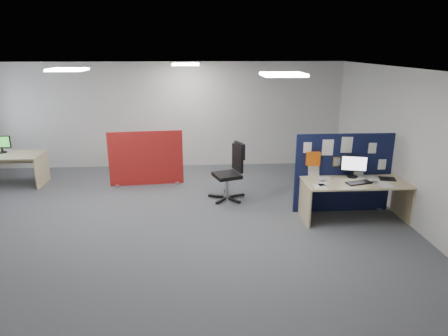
{
  "coord_description": "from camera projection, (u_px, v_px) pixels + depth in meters",
  "views": [
    {
      "loc": [
        0.78,
        -6.82,
        3.06
      ],
      "look_at": [
        1.2,
        -0.09,
        1.0
      ],
      "focal_mm": 32.0,
      "sensor_mm": 36.0,
      "label": 1
    }
  ],
  "objects": [
    {
      "name": "mouse",
      "position": [
        375.0,
        182.0,
        7.1
      ],
      "size": [
        0.11,
        0.09,
        0.03
      ],
      "primitive_type": "cube",
      "rotation": [
        0.0,
        0.0,
        -0.33
      ],
      "color": "#9A999E",
      "rests_on": "main_desk"
    },
    {
      "name": "keyboard",
      "position": [
        359.0,
        183.0,
        7.07
      ],
      "size": [
        0.48,
        0.28,
        0.02
      ],
      "primitive_type": "cube",
      "rotation": [
        0.0,
        0.0,
        0.25
      ],
      "color": "black",
      "rests_on": "main_desk"
    },
    {
      "name": "monitor_main",
      "position": [
        353.0,
        165.0,
        7.35
      ],
      "size": [
        0.47,
        0.2,
        0.42
      ],
      "rotation": [
        0.0,
        0.0,
        -0.27
      ],
      "color": "black",
      "rests_on": "main_desk"
    },
    {
      "name": "floor",
      "position": [
        159.0,
        220.0,
        7.35
      ],
      "size": [
        9.0,
        9.0,
        0.0
      ],
      "primitive_type": "plane",
      "color": "#53555B",
      "rests_on": "ground"
    },
    {
      "name": "wall_right",
      "position": [
        405.0,
        145.0,
        7.23
      ],
      "size": [
        0.02,
        7.0,
        2.7
      ],
      "primitive_type": "cube",
      "color": "silver",
      "rests_on": "floor"
    },
    {
      "name": "wall_front",
      "position": [
        115.0,
        243.0,
        3.62
      ],
      "size": [
        9.0,
        0.02,
        2.7
      ],
      "primitive_type": "cube",
      "color": "silver",
      "rests_on": "floor"
    },
    {
      "name": "wall_back",
      "position": [
        169.0,
        115.0,
        10.3
      ],
      "size": [
        9.0,
        0.02,
        2.7
      ],
      "primitive_type": "cube",
      "color": "silver",
      "rests_on": "floor"
    },
    {
      "name": "ceiling",
      "position": [
        151.0,
        69.0,
        6.56
      ],
      "size": [
        9.0,
        7.0,
        0.02
      ],
      "primitive_type": "cube",
      "color": "white",
      "rests_on": "wall_back"
    },
    {
      "name": "office_chair",
      "position": [
        232.0,
        168.0,
        8.19
      ],
      "size": [
        0.78,
        0.74,
        1.17
      ],
      "rotation": [
        0.0,
        0.0,
        0.33
      ],
      "color": "black",
      "rests_on": "floor"
    },
    {
      "name": "paper_tray",
      "position": [
        387.0,
        179.0,
        7.3
      ],
      "size": [
        0.33,
        0.29,
        0.01
      ],
      "primitive_type": "cube",
      "rotation": [
        0.0,
        0.0,
        -0.27
      ],
      "color": "black",
      "rests_on": "main_desk"
    },
    {
      "name": "main_desk",
      "position": [
        354.0,
        189.0,
        7.27
      ],
      "size": [
        1.89,
        0.84,
        0.73
      ],
      "color": "#D8BF8A",
      "rests_on": "floor"
    },
    {
      "name": "desk_papers",
      "position": [
        347.0,
        181.0,
        7.19
      ],
      "size": [
        1.41,
        0.81,
        0.0
      ],
      "color": "white",
      "rests_on": "main_desk"
    },
    {
      "name": "ceiling_lights",
      "position": [
        174.0,
        69.0,
        7.23
      ],
      "size": [
        4.1,
        4.1,
        0.04
      ],
      "color": "white",
      "rests_on": "ceiling"
    },
    {
      "name": "navy_divider",
      "position": [
        342.0,
        173.0,
        7.54
      ],
      "size": [
        1.84,
        0.3,
        1.52
      ],
      "color": "black",
      "rests_on": "floor"
    },
    {
      "name": "monitor_second",
      "position": [
        1.0,
        143.0,
        9.05
      ],
      "size": [
        0.43,
        0.2,
        0.39
      ],
      "rotation": [
        0.0,
        0.0,
        -0.01
      ],
      "color": "black",
      "rests_on": "second_desk"
    },
    {
      "name": "second_desk",
      "position": [
        4.0,
        161.0,
        9.07
      ],
      "size": [
        1.75,
        0.87,
        0.73
      ],
      "color": "#D8BF8A",
      "rests_on": "floor"
    },
    {
      "name": "red_divider",
      "position": [
        146.0,
        159.0,
        9.06
      ],
      "size": [
        1.66,
        0.3,
        1.25
      ],
      "rotation": [
        0.0,
        0.0,
        0.09
      ],
      "color": "maroon",
      "rests_on": "floor"
    }
  ]
}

